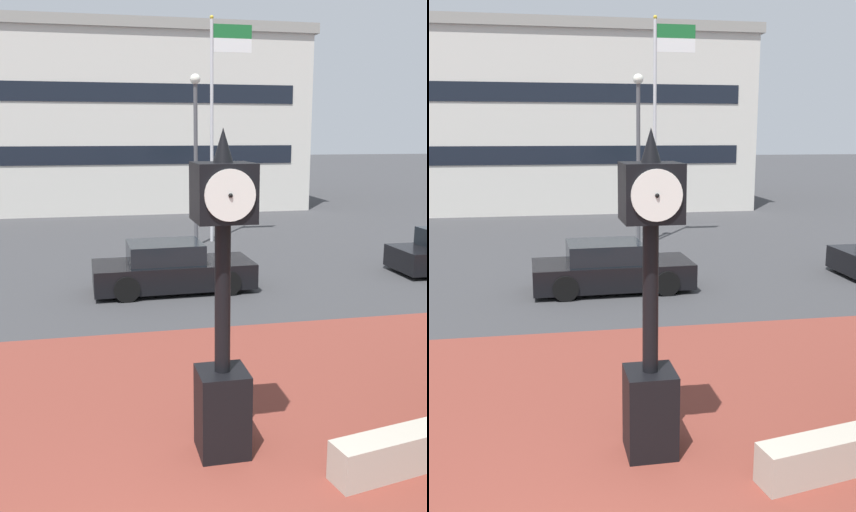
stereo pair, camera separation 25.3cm
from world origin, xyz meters
TOP-DOWN VIEW (x-y plane):
  - plaza_brick_paving at (0.00, 1.75)m, footprint 44.00×11.50m
  - street_clock at (0.97, 2.74)m, footprint 0.69×0.81m
  - car_street_far at (1.37, 10.64)m, footprint 4.15×1.90m
  - flagpole_primary at (3.97, 17.26)m, footprint 1.54×0.14m
  - civic_building at (-0.09, 32.21)m, footprint 21.89×14.78m
  - street_lamp_post at (3.08, 16.54)m, footprint 0.36×0.36m

SIDE VIEW (x-z plane):
  - plaza_brick_paving at x=0.00m, z-range 0.00..0.01m
  - car_street_far at x=1.37m, z-range -0.07..1.21m
  - street_clock at x=0.97m, z-range -0.18..3.92m
  - street_lamp_post at x=3.08m, z-range 0.72..6.75m
  - civic_building at x=-0.09m, z-range 0.01..9.39m
  - flagpole_primary at x=3.97m, z-range 0.73..8.81m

